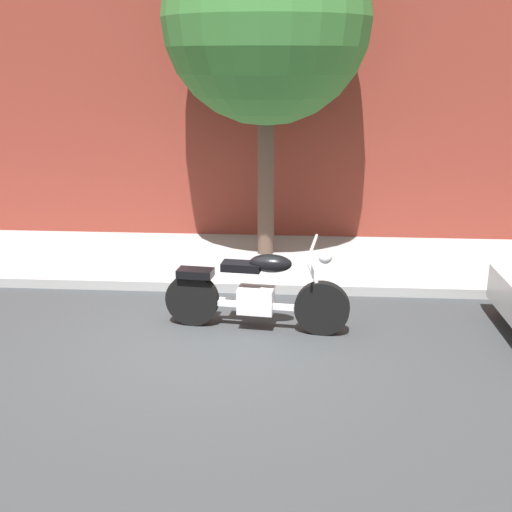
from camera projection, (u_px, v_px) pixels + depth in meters
The scene contains 4 objects.
ground_plane at pixel (206, 339), 7.86m from camera, with size 60.00×60.00×0.00m, color #303335.
sidewalk at pixel (232, 260), 10.65m from camera, with size 24.92×2.71×0.14m, color #969696.
motorcycle at pixel (256, 293), 8.01m from camera, with size 2.30×0.70×1.17m.
street_tree at pixel (267, 19), 9.75m from camera, with size 3.17×3.17×5.40m.
Camera 1 is at (1.11, -7.16, 3.27)m, focal length 45.70 mm.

